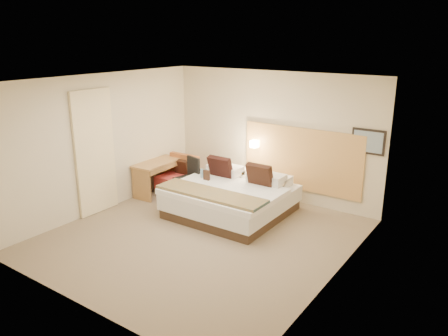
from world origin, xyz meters
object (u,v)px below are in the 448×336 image
Objects in this scene: desk at (158,168)px; desk_chair at (188,183)px; bed at (232,197)px; side_table at (204,191)px; lounge_chair at (179,178)px.

desk_chair is at bearing 3.52° from desk.
side_table is (-0.68, -0.00, -0.02)m from bed.
lounge_chair is 0.68× the size of desk.
bed is at bearing -4.09° from desk_chair.
desk reaches higher than side_table.
side_table is at bearing -179.74° from bed.
bed is 1.17m from desk_chair.
lounge_chair is at bearing 159.42° from side_table.
bed is 2.36× the size of desk_chair.
side_table is at bearing -1.61° from desk.
bed is 0.68m from side_table.
bed reaches higher than side_table.
lounge_chair reaches higher than desk.
side_table is 0.50m from desk_chair.
side_table is (1.00, -0.38, -0.01)m from lounge_chair.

